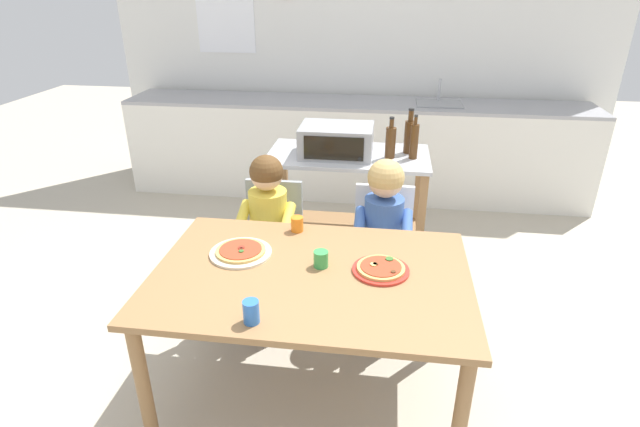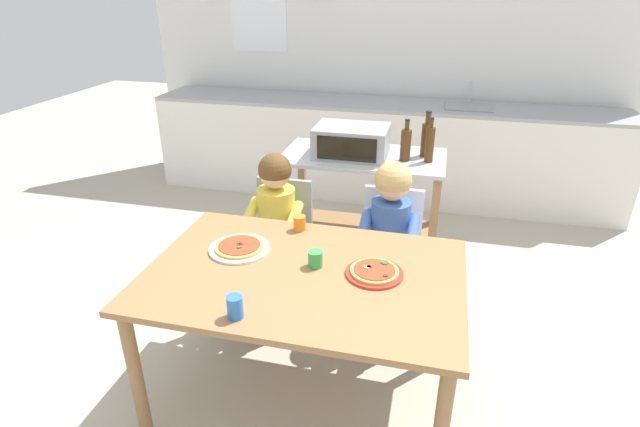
% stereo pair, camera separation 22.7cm
% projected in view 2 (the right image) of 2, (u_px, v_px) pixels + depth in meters
% --- Properties ---
extents(ground_plane, '(12.13, 12.13, 0.00)m').
position_uv_depth(ground_plane, '(350.00, 271.00, 3.59)').
color(ground_plane, '#B7AD99').
extents(back_wall_tiled, '(4.72, 0.14, 2.70)m').
position_uv_depth(back_wall_tiled, '(391.00, 44.00, 4.67)').
color(back_wall_tiled, white).
rests_on(back_wall_tiled, ground).
extents(kitchen_counter, '(4.25, 0.60, 1.09)m').
position_uv_depth(kitchen_counter, '(381.00, 150.00, 4.69)').
color(kitchen_counter, silver).
rests_on(kitchen_counter, ground).
extents(kitchen_island_cart, '(1.06, 0.56, 0.86)m').
position_uv_depth(kitchen_island_cart, '(362.00, 195.00, 3.38)').
color(kitchen_island_cart, '#B7BABF').
rests_on(kitchen_island_cart, ground).
extents(toaster_oven, '(0.47, 0.34, 0.20)m').
position_uv_depth(toaster_oven, '(352.00, 141.00, 3.21)').
color(toaster_oven, '#999BA0').
rests_on(toaster_oven, kitchen_island_cart).
extents(bottle_clear_vinegar, '(0.07, 0.07, 0.29)m').
position_uv_depth(bottle_clear_vinegar, '(426.00, 138.00, 3.20)').
color(bottle_clear_vinegar, '#4C2D14').
rests_on(bottle_clear_vinegar, kitchen_island_cart).
extents(bottle_tall_green_wine, '(0.07, 0.07, 0.27)m').
position_uv_depth(bottle_tall_green_wine, '(406.00, 144.00, 3.12)').
color(bottle_tall_green_wine, '#4C2D14').
rests_on(bottle_tall_green_wine, kitchen_island_cart).
extents(bottle_dark_olive_oil, '(0.05, 0.05, 0.28)m').
position_uv_depth(bottle_dark_olive_oil, '(430.00, 144.00, 3.10)').
color(bottle_dark_olive_oil, '#4C2D14').
rests_on(bottle_dark_olive_oil, kitchen_island_cart).
extents(dining_table, '(1.41, 0.95, 0.73)m').
position_uv_depth(dining_table, '(304.00, 288.00, 2.26)').
color(dining_table, olive).
rests_on(dining_table, ground).
extents(dining_chair_left, '(0.36, 0.36, 0.81)m').
position_uv_depth(dining_chair_left, '(281.00, 236.00, 3.05)').
color(dining_chair_left, gray).
rests_on(dining_chair_left, ground).
extents(dining_chair_right, '(0.36, 0.36, 0.81)m').
position_uv_depth(dining_chair_right, '(389.00, 248.00, 2.92)').
color(dining_chair_right, silver).
rests_on(dining_chair_right, ground).
extents(child_in_yellow_shirt, '(0.32, 0.42, 1.01)m').
position_uv_depth(child_in_yellow_shirt, '(273.00, 219.00, 2.86)').
color(child_in_yellow_shirt, '#424C6B').
rests_on(child_in_yellow_shirt, ground).
extents(child_in_blue_striped_shirt, '(0.32, 0.42, 1.01)m').
position_uv_depth(child_in_blue_striped_shirt, '(389.00, 228.00, 2.73)').
color(child_in_blue_striped_shirt, '#424C6B').
rests_on(child_in_blue_striped_shirt, ground).
extents(pizza_plate_cream, '(0.29, 0.29, 0.03)m').
position_uv_depth(pizza_plate_cream, '(239.00, 248.00, 2.39)').
color(pizza_plate_cream, beige).
rests_on(pizza_plate_cream, dining_table).
extents(pizza_plate_red_rimmed, '(0.26, 0.26, 0.03)m').
position_uv_depth(pizza_plate_red_rimmed, '(374.00, 272.00, 2.20)').
color(pizza_plate_red_rimmed, red).
rests_on(pizza_plate_red_rimmed, dining_table).
extents(drinking_cup_orange, '(0.06, 0.06, 0.08)m').
position_uv_depth(drinking_cup_orange, '(300.00, 223.00, 2.57)').
color(drinking_cup_orange, orange).
rests_on(drinking_cup_orange, dining_table).
extents(drinking_cup_green, '(0.07, 0.07, 0.08)m').
position_uv_depth(drinking_cup_green, '(315.00, 259.00, 2.25)').
color(drinking_cup_green, green).
rests_on(drinking_cup_green, dining_table).
extents(drinking_cup_blue, '(0.06, 0.06, 0.09)m').
position_uv_depth(drinking_cup_blue, '(235.00, 307.00, 1.91)').
color(drinking_cup_blue, blue).
rests_on(drinking_cup_blue, dining_table).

